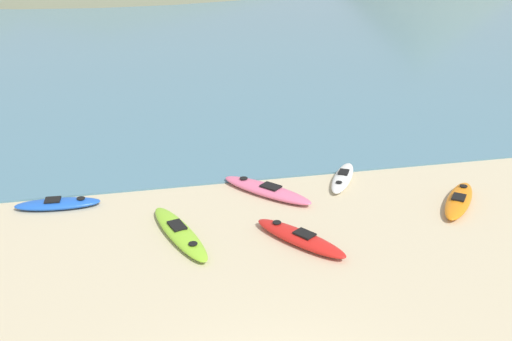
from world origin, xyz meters
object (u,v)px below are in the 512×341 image
kayak_on_sand_1 (267,190)px  kayak_on_sand_5 (58,204)px  kayak_on_sand_4 (343,178)px  kayak_on_sand_3 (180,233)px  kayak_on_sand_0 (459,200)px  kayak_on_sand_2 (300,238)px

kayak_on_sand_1 → kayak_on_sand_5: 6.61m
kayak_on_sand_4 → kayak_on_sand_3: bearing=-155.1°
kayak_on_sand_0 → kayak_on_sand_1: bearing=160.2°
kayak_on_sand_1 → kayak_on_sand_4: bearing=9.7°
kayak_on_sand_2 → kayak_on_sand_5: size_ratio=1.11×
kayak_on_sand_1 → kayak_on_sand_2: 3.31m
kayak_on_sand_3 → kayak_on_sand_5: 4.44m
kayak_on_sand_2 → kayak_on_sand_3: bearing=161.6°
kayak_on_sand_0 → kayak_on_sand_2: (-5.56, -1.25, 0.01)m
kayak_on_sand_0 → kayak_on_sand_4: (-2.93, 2.54, -0.02)m
kayak_on_sand_1 → kayak_on_sand_2: kayak_on_sand_2 is taller
kayak_on_sand_5 → kayak_on_sand_3: bearing=-37.3°
kayak_on_sand_3 → kayak_on_sand_0: bearing=1.1°
kayak_on_sand_0 → kayak_on_sand_2: size_ratio=0.93×
kayak_on_sand_4 → kayak_on_sand_5: (-9.39, -0.03, -0.00)m
kayak_on_sand_0 → kayak_on_sand_4: kayak_on_sand_0 is taller
kayak_on_sand_1 → kayak_on_sand_5: size_ratio=1.18×
kayak_on_sand_4 → kayak_on_sand_5: size_ratio=0.99×
kayak_on_sand_1 → kayak_on_sand_3: (-3.06, -2.24, -0.02)m
kayak_on_sand_5 → kayak_on_sand_4: bearing=0.2°
kayak_on_sand_2 → kayak_on_sand_5: (-6.76, 3.76, -0.04)m
kayak_on_sand_0 → kayak_on_sand_3: (-8.79, -0.18, -0.02)m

